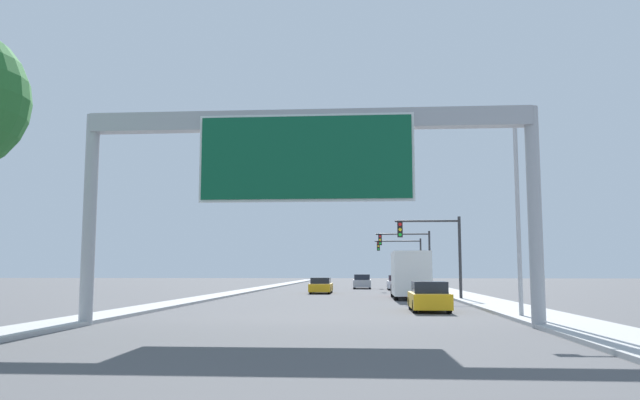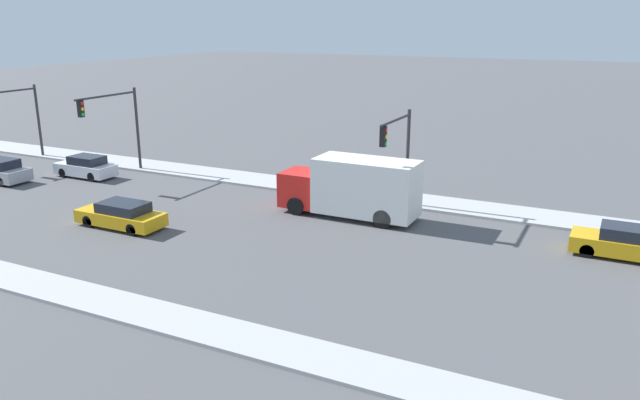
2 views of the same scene
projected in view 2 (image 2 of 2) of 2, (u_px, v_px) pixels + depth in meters
sidewalk_right at (129, 163)px, 46.53m from camera, size 3.00×120.00×0.15m
car_mid_right at (86, 167)px, 42.66m from camera, size 1.75×4.31×1.50m
car_near_left at (621, 242)px, 28.39m from camera, size 1.81×4.22×1.47m
car_near_center at (121, 215)px, 32.44m from camera, size 1.83×4.80×1.37m
truck_box_primary at (354, 188)px, 33.82m from camera, size 2.45×7.70×3.29m
traffic_light_near_intersection at (399, 146)px, 33.92m from camera, size 4.44×0.32×5.63m
traffic_light_mid_block at (118, 117)px, 42.15m from camera, size 5.41×0.32×5.89m
traffic_light_far_intersection at (16, 110)px, 46.46m from camera, size 5.37×0.32×5.65m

